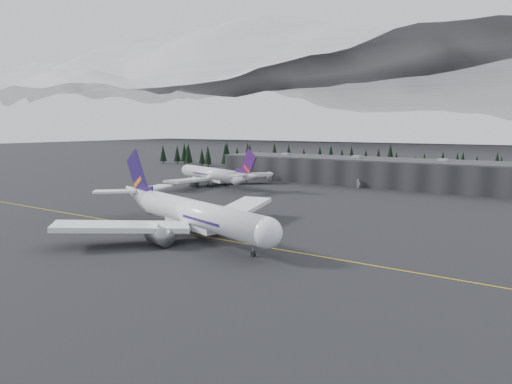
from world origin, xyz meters
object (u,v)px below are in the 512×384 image
Objects in this scene: terminal at (376,172)px; gse_vehicle_a at (269,180)px; jet_main at (186,212)px; jet_parked at (217,175)px; gse_vehicle_b at (358,187)px.

terminal is 31.46× the size of gse_vehicle_a.
jet_main reaches higher than jet_parked.
jet_main is 110.97m from gse_vehicle_b.
terminal is 38.18× the size of gse_vehicle_b.
jet_parked is 14.70× the size of gse_vehicle_b.
terminal reaches higher than gse_vehicle_a.
gse_vehicle_a is 47.60m from gse_vehicle_b.
terminal is at bearing 103.45° from jet_main.
jet_parked is at bearing -133.18° from gse_vehicle_a.
jet_parked reaches higher than gse_vehicle_a.
terminal is 17.57m from gse_vehicle_b.
terminal is at bearing -3.90° from gse_vehicle_a.
gse_vehicle_a is (-49.97, -17.04, -5.59)m from terminal.
jet_main reaches higher than terminal.
jet_main is (-7.17, -127.23, -0.35)m from terminal.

